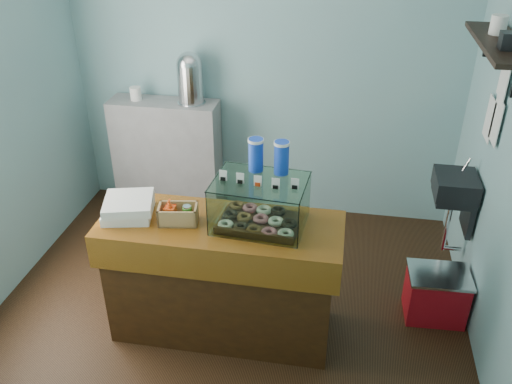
% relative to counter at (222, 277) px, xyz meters
% --- Properties ---
extents(ground, '(3.50, 3.50, 0.00)m').
position_rel_counter_xyz_m(ground, '(0.00, 0.25, -0.46)').
color(ground, black).
rests_on(ground, ground).
extents(room_shell, '(3.54, 3.04, 2.82)m').
position_rel_counter_xyz_m(room_shell, '(0.03, 0.26, 1.25)').
color(room_shell, '#79A8B1').
rests_on(room_shell, ground).
extents(counter, '(1.60, 0.60, 0.90)m').
position_rel_counter_xyz_m(counter, '(0.00, 0.00, 0.00)').
color(counter, '#40210C').
rests_on(counter, ground).
extents(back_shelf, '(1.00, 0.32, 1.10)m').
position_rel_counter_xyz_m(back_shelf, '(-0.90, 1.57, 0.09)').
color(back_shelf, '#959698').
rests_on(back_shelf, ground).
extents(display_case, '(0.61, 0.47, 0.54)m').
position_rel_counter_xyz_m(display_case, '(0.26, 0.07, 0.61)').
color(display_case, black).
rests_on(display_case, counter).
extents(condiment_crate, '(0.27, 0.19, 0.17)m').
position_rel_counter_xyz_m(condiment_crate, '(-0.28, -0.03, 0.50)').
color(condiment_crate, tan).
rests_on(condiment_crate, counter).
extents(pastry_boxes, '(0.39, 0.38, 0.12)m').
position_rel_counter_xyz_m(pastry_boxes, '(-0.62, -0.00, 0.50)').
color(pastry_boxes, white).
rests_on(pastry_boxes, counter).
extents(coffee_urn, '(0.25, 0.25, 0.46)m').
position_rel_counter_xyz_m(coffee_urn, '(-0.63, 1.58, 0.89)').
color(coffee_urn, silver).
rests_on(coffee_urn, back_shelf).
extents(red_cooler, '(0.45, 0.35, 0.39)m').
position_rel_counter_xyz_m(red_cooler, '(1.51, 0.40, -0.26)').
color(red_cooler, red).
rests_on(red_cooler, ground).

